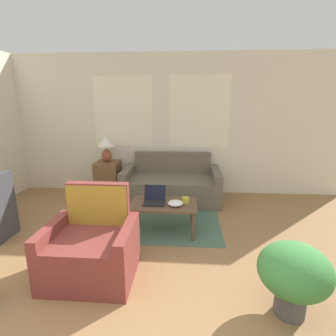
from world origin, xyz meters
The scene contains 11 objects.
wall_back centered at (0.00, 3.75, 1.31)m, with size 6.72×0.06×2.60m.
rug centered at (0.11, 2.63, 0.00)m, with size 1.59×1.95×0.01m.
couch centered at (0.15, 3.29, 0.26)m, with size 1.71×0.88×0.82m.
armchair centered at (-0.53, 1.09, 0.28)m, with size 0.86×0.72×0.90m.
side_table centered at (-1.07, 3.43, 0.32)m, with size 0.43×0.43×0.65m.
table_lamp centered at (-1.07, 3.43, 0.95)m, with size 0.31×0.31×0.48m.
coffee_table centered at (0.11, 2.05, 0.36)m, with size 0.89×0.57×0.41m.
laptop centered at (-0.01, 2.05, 0.46)m, with size 0.29×0.26×0.22m.
cup_navy centered at (0.41, 2.08, 0.45)m, with size 0.10×0.10×0.07m.
snack_bowl centered at (0.28, 1.97, 0.45)m, with size 0.20×0.20×0.07m.
potted_plant centered at (1.30, 0.68, 0.39)m, with size 0.58×0.58×0.63m.
Camera 1 is at (0.42, -1.23, 1.73)m, focal length 28.00 mm.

